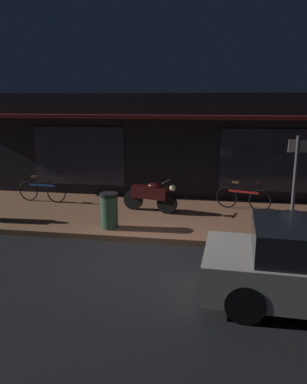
# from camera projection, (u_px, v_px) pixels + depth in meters

# --- Properties ---
(ground_plane) EXTENTS (60.00, 60.00, 0.00)m
(ground_plane) POSITION_uv_depth(u_px,v_px,m) (143.00, 260.00, 8.40)
(ground_plane) COLOR black
(sidewalk_slab) EXTENTS (18.00, 4.00, 0.15)m
(sidewalk_slab) POSITION_uv_depth(u_px,v_px,m) (162.00, 217.00, 11.26)
(sidewalk_slab) COLOR brown
(sidewalk_slab) RESTS_ON ground_plane
(storefront_building) EXTENTS (18.00, 3.30, 3.60)m
(storefront_building) POSITION_uv_depth(u_px,v_px,m) (176.00, 144.00, 14.11)
(storefront_building) COLOR black
(storefront_building) RESTS_ON ground_plane
(motorcycle) EXTENTS (1.67, 0.68, 0.97)m
(motorcycle) POSITION_uv_depth(u_px,v_px,m) (151.00, 195.00, 11.41)
(motorcycle) COLOR black
(motorcycle) RESTS_ON sidewalk_slab
(bicycle_parked) EXTENTS (1.60, 0.58, 0.91)m
(bicycle_parked) POSITION_uv_depth(u_px,v_px,m) (243.00, 198.00, 11.64)
(bicycle_parked) COLOR black
(bicycle_parked) RESTS_ON sidewalk_slab
(bicycle_extra) EXTENTS (1.66, 0.42, 0.91)m
(bicycle_extra) POSITION_uv_depth(u_px,v_px,m) (42.00, 191.00, 12.54)
(bicycle_extra) COLOR black
(bicycle_extra) RESTS_ON sidewalk_slab
(sign_post) EXTENTS (0.44, 0.09, 2.40)m
(sign_post) POSITION_uv_depth(u_px,v_px,m) (295.00, 178.00, 9.54)
(sign_post) COLOR #47474C
(sign_post) RESTS_ON sidewalk_slab
(trash_bin) EXTENTS (0.48, 0.48, 0.93)m
(trash_bin) POSITION_uv_depth(u_px,v_px,m) (109.00, 210.00, 9.95)
(trash_bin) COLOR #2D4C33
(trash_bin) RESTS_ON sidewalk_slab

